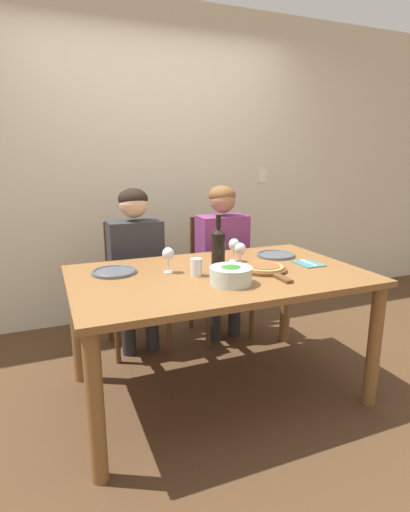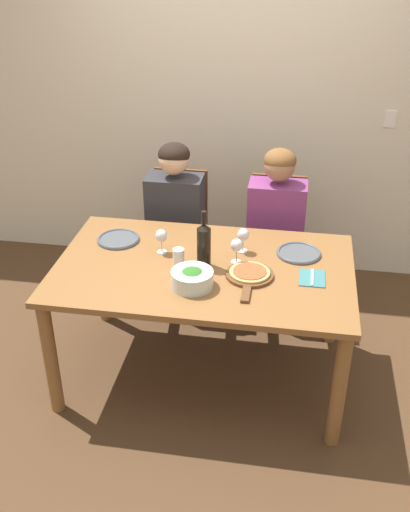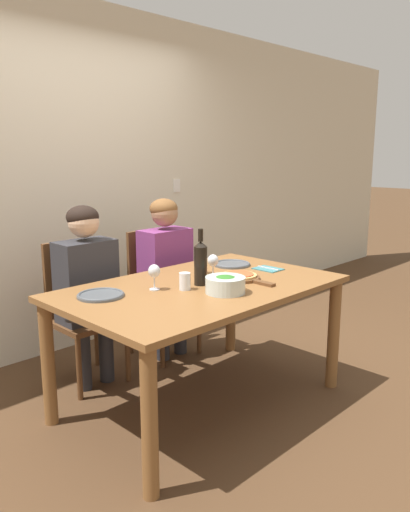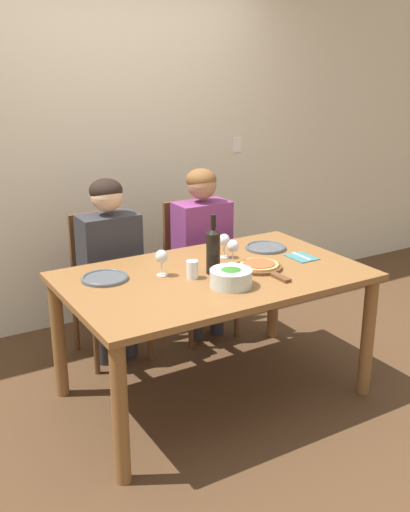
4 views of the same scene
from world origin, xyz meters
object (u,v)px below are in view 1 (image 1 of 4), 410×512
(person_man, at_px, (223,248))
(water_tumbler, at_px, (196,267))
(chair_right, at_px, (217,272))
(dinner_plate_right, at_px, (276,255))
(person_woman, at_px, (136,256))
(chair_left, at_px, (134,281))
(wine_bottle, at_px, (218,249))
(wine_glass_left, at_px, (168,255))
(dinner_plate_left, at_px, (114,272))
(wine_glass_right, at_px, (234,246))
(fork_on_napkin, at_px, (309,264))
(pizza_on_board, at_px, (265,269))
(broccoli_bowl, at_px, (231,275))
(wine_glass_centre, at_px, (240,250))

(person_man, distance_m, water_tumbler, 0.91)
(chair_right, height_order, dinner_plate_right, chair_right)
(person_woman, relative_size, water_tumbler, 12.10)
(chair_left, relative_size, wine_bottle, 2.82)
(wine_glass_left, bearing_deg, wine_bottle, -22.44)
(chair_right, xyz_separation_m, dinner_plate_left, (-0.93, -0.63, 0.27))
(chair_left, xyz_separation_m, wine_glass_right, (0.52, -0.65, 0.37))
(person_man, bearing_deg, chair_right, 90.00)
(chair_right, relative_size, person_man, 0.79)
(wine_glass_left, distance_m, water_tumbler, 0.18)
(person_man, distance_m, dinner_plate_right, 0.54)
(chair_left, relative_size, person_man, 0.79)
(person_woman, height_order, dinner_plate_right, person_woman)
(person_man, bearing_deg, dinner_plate_left, -151.04)
(dinner_plate_right, relative_size, wine_glass_left, 1.72)
(chair_right, distance_m, wine_glass_right, 0.76)
(water_tumbler, height_order, fork_on_napkin, water_tumbler)
(person_man, distance_m, wine_glass_left, 0.90)
(person_man, bearing_deg, wine_glass_right, -107.44)
(fork_on_napkin, bearing_deg, person_man, 107.35)
(wine_glass_left, relative_size, fork_on_napkin, 0.84)
(wine_bottle, relative_size, dinner_plate_left, 1.31)
(dinner_plate_left, xyz_separation_m, fork_on_napkin, (1.17, -0.26, -0.01))
(dinner_plate_left, distance_m, pizza_on_board, 0.89)
(person_woman, relative_size, wine_glass_right, 8.07)
(wine_glass_left, relative_size, wine_glass_right, 1.00)
(chair_right, bearing_deg, broccoli_bowl, -110.15)
(chair_right, xyz_separation_m, fork_on_napkin, (0.24, -0.89, 0.27))
(water_tumbler, bearing_deg, wine_bottle, 5.57)
(person_woman, distance_m, dinner_plate_left, 0.57)
(water_tumbler, bearing_deg, dinner_plate_right, 19.01)
(fork_on_napkin, bearing_deg, dinner_plate_left, 167.71)
(broccoli_bowl, relative_size, dinner_plate_left, 0.88)
(person_man, xyz_separation_m, fork_on_napkin, (0.24, -0.77, 0.04))
(dinner_plate_right, relative_size, pizza_on_board, 0.64)
(chair_left, xyz_separation_m, person_woman, (-0.00, -0.12, 0.22))
(chair_left, xyz_separation_m, dinner_plate_right, (0.85, -0.63, 0.27))
(pizza_on_board, distance_m, wine_glass_left, 0.58)
(chair_right, xyz_separation_m, person_woman, (-0.69, -0.12, 0.22))
(wine_bottle, distance_m, pizza_on_board, 0.31)
(wine_bottle, bearing_deg, pizza_on_board, -16.77)
(broccoli_bowl, xyz_separation_m, pizza_on_board, (0.29, 0.14, -0.03))
(dinner_plate_right, distance_m, fork_on_napkin, 0.27)
(wine_glass_left, distance_m, fork_on_napkin, 0.90)
(fork_on_napkin, bearing_deg, broccoli_bowl, -163.94)
(pizza_on_board, xyz_separation_m, fork_on_napkin, (0.34, 0.04, -0.01))
(wine_glass_left, relative_size, wine_glass_centre, 1.00)
(wine_bottle, bearing_deg, dinner_plate_left, 159.09)
(person_woman, xyz_separation_m, wine_bottle, (0.32, -0.73, 0.18))
(wine_bottle, bearing_deg, wine_glass_right, 44.28)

